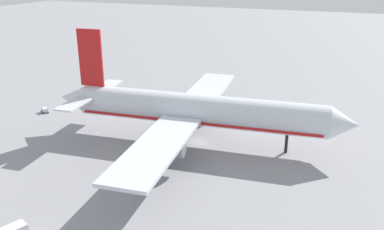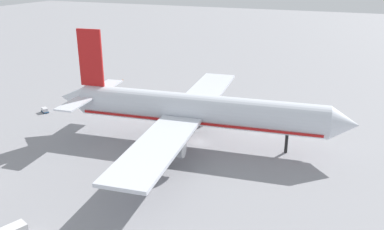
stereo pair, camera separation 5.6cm
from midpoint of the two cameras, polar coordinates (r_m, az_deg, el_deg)
The scene contains 5 objects.
ground_plane at distance 95.38m, azimuth 0.94°, elevation -3.80°, with size 600.00×600.00×0.00m, color gray.
airliner at distance 92.77m, azimuth 0.25°, elevation 0.68°, with size 70.02×71.09×25.05m.
baggage_cart_1 at distance 121.19m, azimuth -19.85°, elevation 0.68°, with size 3.22×2.64×1.33m.
traffic_cone_1 at distance 134.39m, azimuth -8.96°, elevation 3.34°, with size 0.36×0.36×0.55m, color orange.
traffic_cone_2 at distance 148.08m, azimuth -9.63°, elevation 4.89°, with size 0.36×0.36×0.55m, color orange.
Camera 2 is at (31.69, -81.06, 39.01)m, focal length 38.21 mm.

